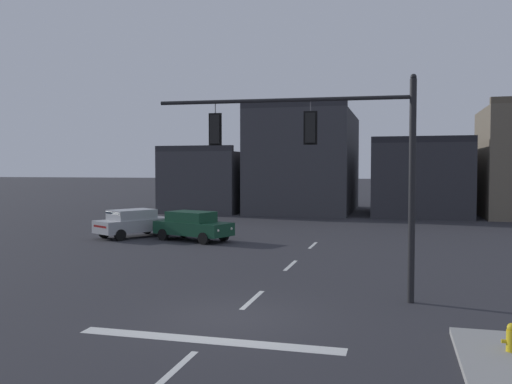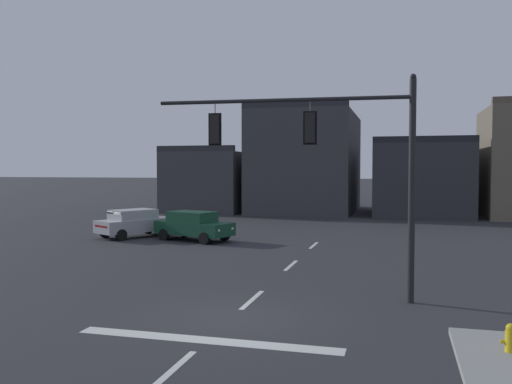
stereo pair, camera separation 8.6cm
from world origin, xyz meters
TOP-DOWN VIEW (x-y plane):
  - ground_plane at (0.00, 0.00)m, footprint 400.00×400.00m
  - stop_bar_paint at (0.00, -2.00)m, footprint 6.40×0.50m
  - lane_centreline at (0.00, 2.00)m, footprint 0.16×26.40m
  - signal_mast_near_side at (2.32, 2.76)m, footprint 7.89×0.59m
  - car_lot_nearside at (-6.70, 14.13)m, footprint 4.75×3.16m
  - car_lot_middle at (-10.56, 14.67)m, footprint 3.75×4.71m
  - fire_hydrant at (6.57, -1.50)m, footprint 0.40×0.30m
  - building_row at (2.74, 35.61)m, footprint 39.84×13.86m

SIDE VIEW (x-z plane):
  - ground_plane at x=0.00m, z-range 0.00..0.00m
  - lane_centreline at x=0.00m, z-range 0.00..0.01m
  - stop_bar_paint at x=0.00m, z-range 0.00..0.01m
  - fire_hydrant at x=6.57m, z-range -0.05..0.70m
  - car_lot_nearside at x=-6.70m, z-range 0.05..1.66m
  - car_lot_middle at x=-10.56m, z-range 0.05..1.66m
  - building_row at x=2.74m, z-range -0.81..8.67m
  - signal_mast_near_side at x=2.32m, z-range 1.16..7.90m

